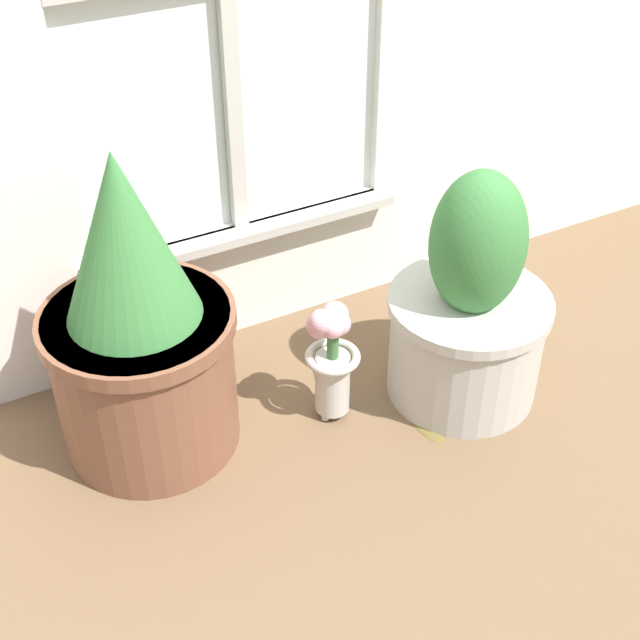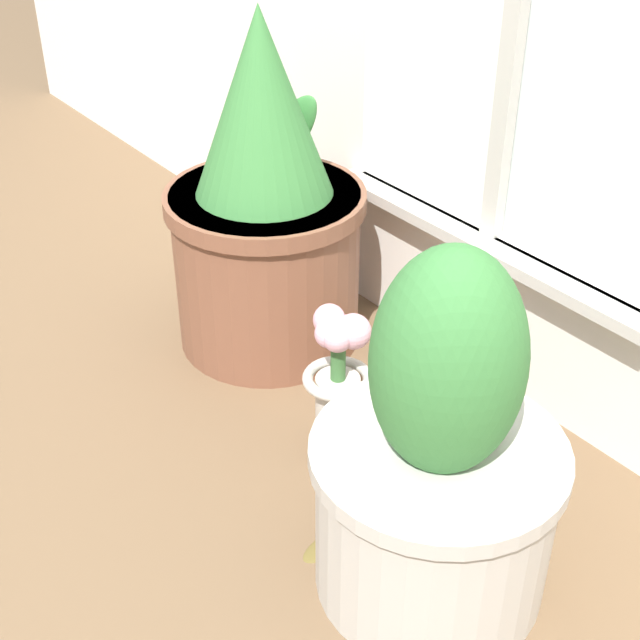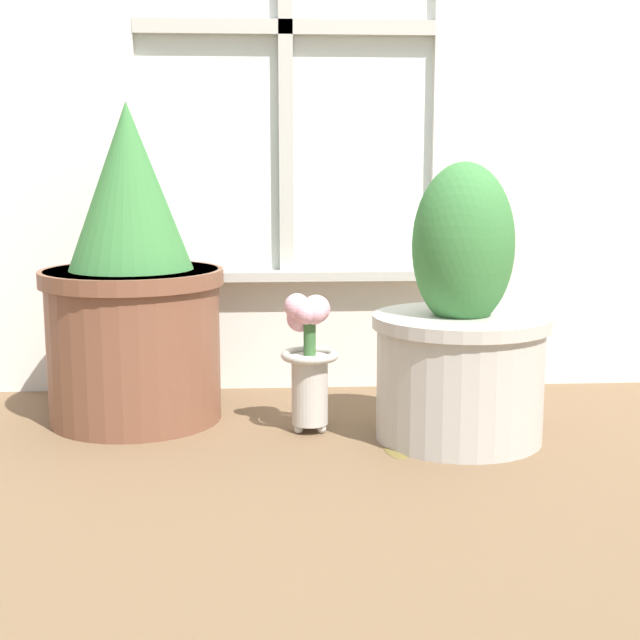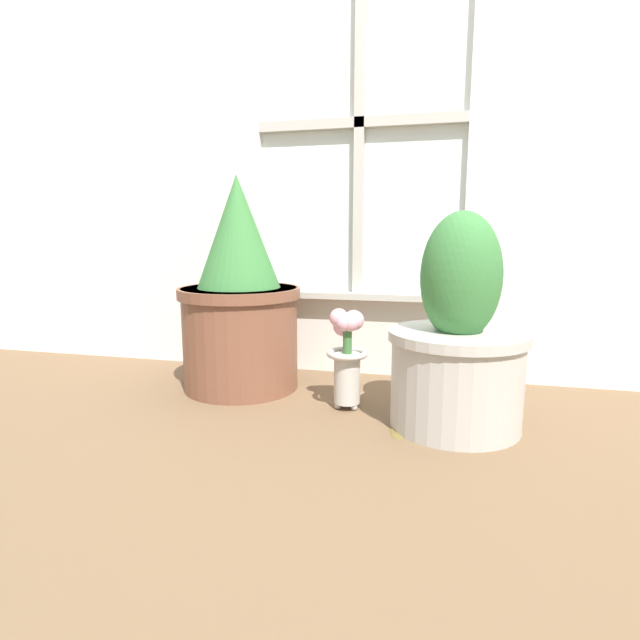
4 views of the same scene
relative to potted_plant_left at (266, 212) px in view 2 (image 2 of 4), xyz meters
name	(u,v)px [view 2 (image 2 of 4)]	position (x,y,z in m)	size (l,w,h in m)	color
ground_plane	(229,489)	(0.36, -0.33, -0.30)	(10.00, 10.00, 0.00)	brown
potted_plant_left	(266,212)	(0.00, 0.00, 0.00)	(0.41, 0.41, 0.72)	brown
potted_plant_right	(438,469)	(0.71, -0.19, -0.08)	(0.37, 0.37, 0.59)	#B7B2A8
flower_vase	(339,373)	(0.39, -0.12, -0.12)	(0.13, 0.13, 0.31)	#BCB7AD
fallen_leaf	(329,542)	(0.56, -0.27, -0.30)	(0.06, 0.11, 0.01)	brown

